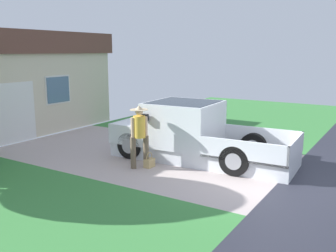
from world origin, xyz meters
TOP-DOWN VIEW (x-y plane):
  - pickup_truck at (0.35, 2.96)m, footprint 2.31×5.49m
  - person_with_hat at (-1.18, 3.63)m, footprint 0.50×0.50m
  - handbag at (-1.00, 3.44)m, footprint 0.30×0.20m

SIDE VIEW (x-z plane):
  - handbag at x=-1.00m, z-range -0.08..0.35m
  - pickup_truck at x=0.35m, z-range -0.10..1.62m
  - person_with_hat at x=-1.18m, z-range 0.12..1.88m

